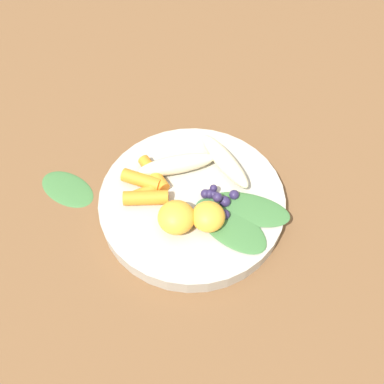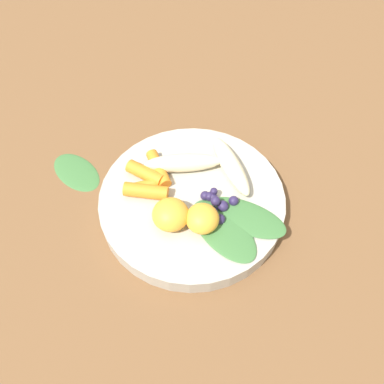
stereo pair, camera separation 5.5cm
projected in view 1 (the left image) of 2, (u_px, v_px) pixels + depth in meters
name	position (u px, v px, depth m)	size (l,w,h in m)	color
ground_plane	(192.00, 207.00, 0.58)	(2.40, 2.40, 0.00)	brown
bowl	(192.00, 201.00, 0.57)	(0.26, 0.26, 0.03)	#B2AD9E
banana_peeled_left	(177.00, 165.00, 0.58)	(0.11, 0.03, 0.03)	beige
banana_peeled_right	(225.00, 161.00, 0.58)	(0.11, 0.03, 0.03)	beige
orange_segment_near	(208.00, 216.00, 0.52)	(0.04, 0.04, 0.03)	#F4A833
orange_segment_far	(176.00, 217.00, 0.52)	(0.05, 0.05, 0.04)	#F4A833
carrot_front	(154.00, 174.00, 0.57)	(0.02, 0.02, 0.06)	orange
carrot_mid_left	(141.00, 180.00, 0.56)	(0.02, 0.02, 0.06)	orange
carrot_mid_right	(145.00, 194.00, 0.55)	(0.01, 0.01, 0.05)	orange
carrot_rear	(146.00, 198.00, 0.55)	(0.02, 0.02, 0.06)	orange
blueberry_pile	(218.00, 201.00, 0.55)	(0.05, 0.05, 0.02)	#2D234C
kale_leaf_left	(230.00, 225.00, 0.53)	(0.11, 0.06, 0.01)	#3D7038
kale_leaf_right	(248.00, 209.00, 0.54)	(0.11, 0.05, 0.01)	#3D7038
kale_leaf_stray	(67.00, 188.00, 0.60)	(0.09, 0.05, 0.01)	#3D7038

